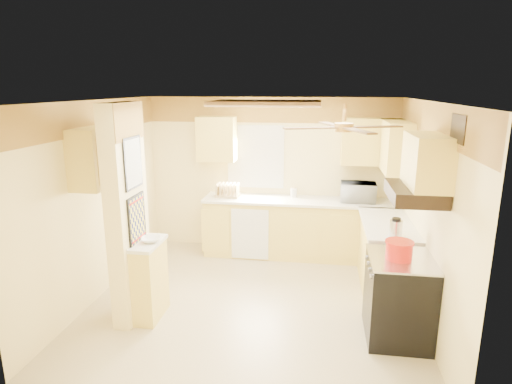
% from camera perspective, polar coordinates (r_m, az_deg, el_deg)
% --- Properties ---
extents(floor, '(4.00, 4.00, 0.00)m').
position_cam_1_polar(floor, '(5.64, -0.42, -14.28)').
color(floor, tan).
rests_on(floor, ground).
extents(ceiling, '(4.00, 4.00, 0.00)m').
position_cam_1_polar(ceiling, '(4.97, -0.47, 12.04)').
color(ceiling, white).
rests_on(ceiling, wall_back).
extents(wall_back, '(4.00, 0.00, 4.00)m').
position_cam_1_polar(wall_back, '(6.99, 1.99, 2.26)').
color(wall_back, '#FCE59A').
rests_on(wall_back, floor).
extents(wall_front, '(4.00, 0.00, 4.00)m').
position_cam_1_polar(wall_front, '(3.41, -5.54, -10.62)').
color(wall_front, '#FCE59A').
rests_on(wall_front, floor).
extents(wall_left, '(0.00, 3.80, 3.80)m').
position_cam_1_polar(wall_left, '(5.81, -20.32, -1.03)').
color(wall_left, '#FCE59A').
rests_on(wall_left, floor).
extents(wall_right, '(0.00, 3.80, 3.80)m').
position_cam_1_polar(wall_right, '(5.25, 21.69, -2.71)').
color(wall_right, '#FCE59A').
rests_on(wall_right, floor).
extents(wallpaper_border, '(4.00, 0.02, 0.40)m').
position_cam_1_polar(wallpaper_border, '(6.84, 2.05, 10.87)').
color(wallpaper_border, gold).
rests_on(wallpaper_border, wall_back).
extents(partition_column, '(0.20, 0.70, 2.50)m').
position_cam_1_polar(partition_column, '(5.05, -16.79, -2.94)').
color(partition_column, '#FCE59A').
rests_on(partition_column, floor).
extents(partition_ledge, '(0.25, 0.55, 0.90)m').
position_cam_1_polar(partition_ledge, '(5.25, -13.95, -11.47)').
color(partition_ledge, '#EED55D').
rests_on(partition_ledge, floor).
extents(ledge_top, '(0.28, 0.58, 0.04)m').
position_cam_1_polar(ledge_top, '(5.06, -14.27, -6.66)').
color(ledge_top, white).
rests_on(ledge_top, partition_ledge).
extents(lower_cabinets_back, '(3.00, 0.60, 0.90)m').
position_cam_1_polar(lower_cabinets_back, '(6.88, 5.80, -4.93)').
color(lower_cabinets_back, '#EED55D').
rests_on(lower_cabinets_back, floor).
extents(lower_cabinets_right, '(0.60, 1.40, 0.90)m').
position_cam_1_polar(lower_cabinets_right, '(6.00, 16.94, -8.35)').
color(lower_cabinets_right, '#EED55D').
rests_on(lower_cabinets_right, floor).
extents(countertop_back, '(3.04, 0.64, 0.04)m').
position_cam_1_polar(countertop_back, '(6.73, 5.90, -1.16)').
color(countertop_back, white).
rests_on(countertop_back, lower_cabinets_back).
extents(countertop_right, '(0.64, 1.44, 0.04)m').
position_cam_1_polar(countertop_right, '(5.85, 17.16, -4.07)').
color(countertop_right, white).
rests_on(countertop_right, lower_cabinets_right).
extents(dishwasher_panel, '(0.58, 0.02, 0.80)m').
position_cam_1_polar(dishwasher_panel, '(6.66, -0.82, -5.66)').
color(dishwasher_panel, white).
rests_on(dishwasher_panel, lower_cabinets_back).
extents(window, '(0.92, 0.02, 1.02)m').
position_cam_1_polar(window, '(6.96, -0.05, 4.72)').
color(window, white).
rests_on(window, wall_back).
extents(upper_cab_back_left, '(0.60, 0.35, 0.70)m').
position_cam_1_polar(upper_cab_back_left, '(6.88, -5.24, 7.07)').
color(upper_cab_back_left, '#EED55D').
rests_on(upper_cab_back_left, wall_back).
extents(upper_cab_back_right, '(0.90, 0.35, 0.70)m').
position_cam_1_polar(upper_cab_back_right, '(6.72, 15.18, 6.49)').
color(upper_cab_back_right, '#EED55D').
rests_on(upper_cab_back_right, wall_back).
extents(upper_cab_right, '(0.35, 1.00, 0.70)m').
position_cam_1_polar(upper_cab_right, '(6.30, 18.15, 5.81)').
color(upper_cab_right, '#EED55D').
rests_on(upper_cab_right, wall_right).
extents(upper_cab_left_wall, '(0.35, 0.75, 0.70)m').
position_cam_1_polar(upper_cab_left_wall, '(5.40, -20.48, 4.38)').
color(upper_cab_left_wall, '#EED55D').
rests_on(upper_cab_left_wall, wall_left).
extents(upper_cab_over_stove, '(0.35, 0.76, 0.52)m').
position_cam_1_polar(upper_cab_over_stove, '(4.53, 21.83, 3.87)').
color(upper_cab_over_stove, '#EED55D').
rests_on(upper_cab_over_stove, wall_right).
extents(stove, '(0.68, 0.77, 0.92)m').
position_cam_1_polar(stove, '(4.96, 18.46, -13.21)').
color(stove, black).
rests_on(stove, floor).
extents(range_hood, '(0.50, 0.76, 0.14)m').
position_cam_1_polar(range_hood, '(4.58, 20.43, -0.14)').
color(range_hood, black).
rests_on(range_hood, upper_cab_over_stove).
extents(poster_menu, '(0.02, 0.42, 0.57)m').
position_cam_1_polar(poster_menu, '(4.87, -16.09, 3.76)').
color(poster_menu, black).
rests_on(poster_menu, partition_column).
extents(poster_nashville, '(0.02, 0.42, 0.57)m').
position_cam_1_polar(poster_nashville, '(5.02, -15.60, -3.56)').
color(poster_nashville, black).
rests_on(poster_nashville, partition_column).
extents(ceiling_light_panel, '(1.35, 0.95, 0.06)m').
position_cam_1_polar(ceiling_light_panel, '(5.45, 1.43, 11.74)').
color(ceiling_light_panel, brown).
rests_on(ceiling_light_panel, ceiling).
extents(ceiling_fan, '(1.15, 1.15, 0.26)m').
position_cam_1_polar(ceiling_fan, '(4.23, 11.65, 8.52)').
color(ceiling_fan, gold).
rests_on(ceiling_fan, ceiling).
extents(vent_grate, '(0.02, 0.40, 0.25)m').
position_cam_1_polar(vent_grate, '(4.20, 25.39, 7.63)').
color(vent_grate, black).
rests_on(vent_grate, wall_right).
extents(microwave, '(0.54, 0.38, 0.29)m').
position_cam_1_polar(microwave, '(6.74, 13.47, -0.01)').
color(microwave, white).
rests_on(microwave, countertop_back).
extents(bowl, '(0.27, 0.27, 0.05)m').
position_cam_1_polar(bowl, '(5.03, -13.80, -6.19)').
color(bowl, white).
rests_on(bowl, ledge_top).
extents(dutch_oven, '(0.29, 0.29, 0.19)m').
position_cam_1_polar(dutch_oven, '(4.71, 18.54, -7.33)').
color(dutch_oven, red).
rests_on(dutch_oven, stove).
extents(kettle, '(0.15, 0.15, 0.23)m').
position_cam_1_polar(kettle, '(5.28, 18.14, -4.60)').
color(kettle, silver).
rests_on(kettle, countertop_right).
extents(dish_rack, '(0.38, 0.28, 0.21)m').
position_cam_1_polar(dish_rack, '(6.87, -3.83, 0.02)').
color(dish_rack, '#D2B679').
rests_on(dish_rack, countertop_back).
extents(utensil_crock, '(0.11, 0.11, 0.21)m').
position_cam_1_polar(utensil_crock, '(6.87, 5.06, -0.06)').
color(utensil_crock, white).
rests_on(utensil_crock, countertop_back).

